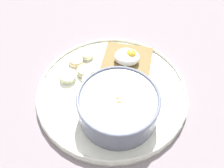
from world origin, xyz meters
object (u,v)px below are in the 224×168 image
banana_slice_left (87,55)px  banana_slice_inner (89,81)px  oatmeal_bowl (118,106)px  poached_egg (127,57)px  banana_slice_right (68,76)px  banana_slice_back (76,61)px  toast_slice (127,63)px  banana_slice_front (86,71)px

banana_slice_left → banana_slice_inner: size_ratio=0.90×
oatmeal_bowl → poached_egg: (-0.55, 12.35, -0.49)cm
poached_egg → banana_slice_inner: size_ratio=1.29×
oatmeal_bowl → poached_egg: 12.37cm
oatmeal_bowl → banana_slice_right: size_ratio=3.94×
banana_slice_back → banana_slice_right: (-0.28, -4.31, -0.06)cm
toast_slice → banana_slice_front: size_ratio=2.84×
poached_egg → banana_slice_right: size_ratio=1.46×
banana_slice_front → banana_slice_back: bearing=141.1°
oatmeal_bowl → banana_slice_front: oatmeal_bowl is taller
toast_slice → banana_slice_front: (-7.61, -4.11, 0.08)cm
banana_slice_left → poached_egg: bearing=-2.9°
banana_slice_back → banana_slice_inner: bearing=-48.0°
oatmeal_bowl → toast_slice: size_ratio=1.39×
oatmeal_bowl → banana_slice_right: 13.04cm
banana_slice_front → oatmeal_bowl: bearing=-44.9°
oatmeal_bowl → banana_slice_front: size_ratio=3.94×
banana_slice_inner → banana_slice_right: bearing=176.0°
banana_slice_right → toast_slice: bearing=30.2°
oatmeal_bowl → banana_slice_inner: 9.26cm
banana_slice_left → banana_slice_right: banana_slice_right is taller
poached_egg → banana_slice_left: poached_egg is taller
oatmeal_bowl → banana_slice_left: bearing=125.9°
banana_slice_front → toast_slice: bearing=28.4°
banana_slice_front → banana_slice_back: (-2.76, 2.23, 0.10)cm
banana_slice_right → banana_slice_inner: banana_slice_right is taller
poached_egg → toast_slice: bearing=-169.2°
banana_slice_back → banana_slice_inner: 6.22cm
poached_egg → banana_slice_inner: 9.24cm
toast_slice → banana_slice_right: 12.32cm
poached_egg → banana_slice_back: 10.77cm
banana_slice_front → banana_slice_right: 3.69cm
banana_slice_inner → poached_egg: bearing=45.9°
poached_egg → banana_slice_left: 8.91cm
banana_slice_front → banana_slice_inner: banana_slice_front is taller
toast_slice → banana_slice_front: 8.64cm
poached_egg → banana_slice_front: bearing=-151.9°
banana_slice_left → banana_slice_back: size_ratio=0.99×
banana_slice_right → banana_slice_front: bearing=34.4°
banana_slice_inner → banana_slice_front: bearing=120.2°
oatmeal_bowl → toast_slice: oatmeal_bowl is taller
banana_slice_right → banana_slice_back: bearing=86.3°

